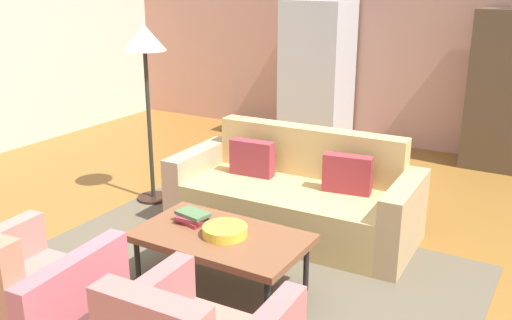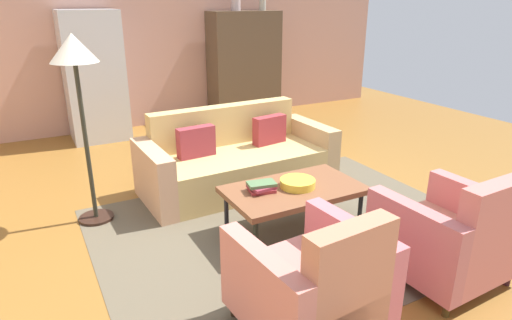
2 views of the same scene
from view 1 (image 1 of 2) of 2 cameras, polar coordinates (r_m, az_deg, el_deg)
ground_plane at (r=4.51m, az=0.63°, el=-10.24°), size 10.43×10.43×0.00m
wall_back at (r=7.50m, az=15.38°, el=11.78°), size 8.69×0.12×2.80m
area_rug at (r=4.22m, az=-3.07°, el=-12.39°), size 3.40×2.60×0.01m
couch at (r=4.98m, az=4.07°, el=-3.80°), size 2.13×0.97×0.86m
coffee_table at (r=4.00m, az=-3.56°, el=-7.94°), size 1.20×0.70×0.43m
armchair_left at (r=3.65m, az=-22.26°, el=-12.86°), size 0.86×0.86×0.88m
fruit_bowl at (r=3.95m, az=-3.14°, el=-7.13°), size 0.31×0.31×0.07m
book_stack at (r=4.17m, az=-6.35°, el=-5.72°), size 0.26×0.21×0.08m
refrigerator at (r=7.50m, az=6.15°, el=8.65°), size 0.80×0.73×1.85m
floor_lamp at (r=5.43m, az=-11.09°, el=10.38°), size 0.40×0.40×1.72m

